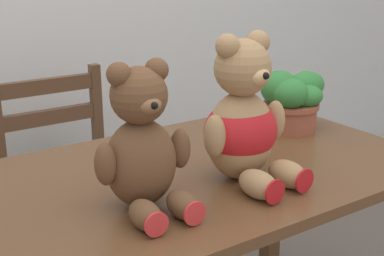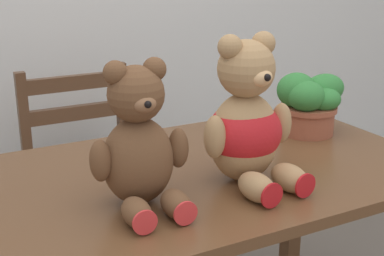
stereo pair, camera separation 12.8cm
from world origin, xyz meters
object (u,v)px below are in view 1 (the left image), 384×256
object	(u,v)px
teddy_bear_right	(243,123)
wooden_chair_behind	(68,183)
potted_plant	(291,97)
teddy_bear_left	(143,147)

from	to	relation	value
teddy_bear_right	wooden_chair_behind	bearing A→B (deg)	-84.26
teddy_bear_right	potted_plant	xyz separation A→B (m)	(0.40, 0.24, -0.04)
wooden_chair_behind	teddy_bear_right	distance (m)	1.01
teddy_bear_right	potted_plant	distance (m)	0.46
wooden_chair_behind	teddy_bear_left	xyz separation A→B (m)	(-0.14, -0.89, 0.45)
potted_plant	wooden_chair_behind	bearing A→B (deg)	130.37
teddy_bear_right	potted_plant	bearing A→B (deg)	-153.54
teddy_bear_left	potted_plant	distance (m)	0.73
potted_plant	teddy_bear_right	bearing A→B (deg)	-149.23
teddy_bear_left	teddy_bear_right	distance (m)	0.29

